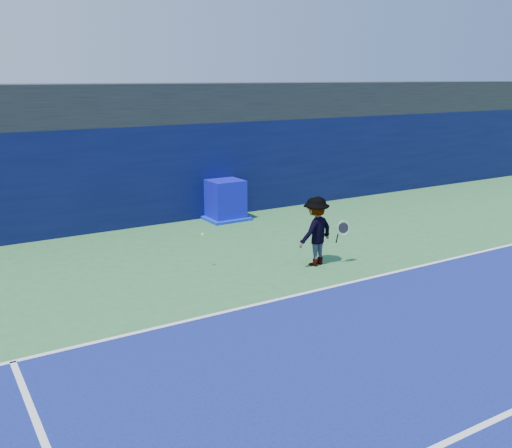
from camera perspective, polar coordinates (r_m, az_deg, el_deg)
name	(u,v)px	position (r m, az deg, el deg)	size (l,w,h in m)	color
ground	(378,362)	(9.55, 12.15, -13.30)	(80.00, 80.00, 0.00)	#33713B
baseline	(276,300)	(11.67, 2.00, -7.59)	(24.00, 0.10, 0.01)	white
service_line	(485,425)	(8.42, 21.94, -18.10)	(24.00, 0.10, 0.01)	white
stadium_band	(128,103)	(18.54, -12.70, 11.70)	(36.00, 3.00, 1.20)	black
back_wall_assembly	(142,175)	(17.81, -11.30, 4.86)	(36.00, 1.03, 3.00)	#0A0F3B
equipment_cart	(225,201)	(18.11, -3.14, 2.29)	(1.32, 1.32, 1.26)	#0E0DC0
tennis_player	(316,231)	(13.65, 6.01, -0.72)	(1.34, 0.88, 1.67)	white
tennis_ball	(203,234)	(13.38, -5.37, -1.05)	(0.07, 0.07, 0.07)	#CBFA1B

